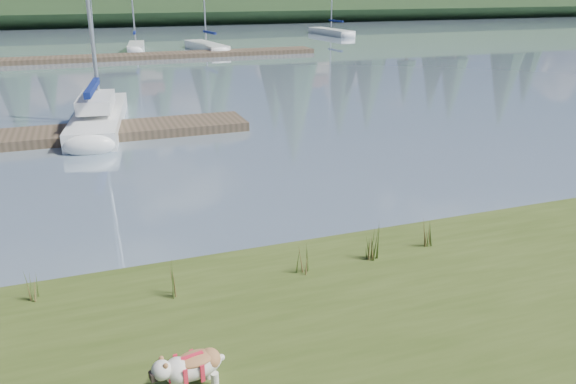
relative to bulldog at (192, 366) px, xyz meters
name	(u,v)px	position (x,y,z in m)	size (l,w,h in m)	color
ground	(100,60)	(0.38, 34.83, -0.67)	(200.00, 200.00, 0.00)	#8096A9
ridge	(84,2)	(0.38, 77.83, 1.83)	(200.00, 20.00, 5.00)	#1D3219
bulldog	(192,366)	(0.00, 0.00, 0.00)	(0.88, 0.45, 0.52)	silver
sailboat_main	(100,111)	(-0.36, 15.86, -0.25)	(2.52, 7.96, 11.36)	white
dock_far	(131,57)	(2.38, 34.83, -0.52)	(26.00, 2.20, 0.30)	#4C3D2C
sailboat_bg_2	(136,46)	(3.28, 40.18, -0.34)	(1.80, 5.69, 8.68)	white
sailboat_bg_3	(204,45)	(8.21, 38.79, -0.35)	(2.34, 7.35, 10.71)	white
sailboat_bg_5	(328,31)	(22.94, 48.56, -0.35)	(2.24, 7.78, 11.00)	white
weed_0	(176,280)	(0.17, 2.19, -0.08)	(0.17, 0.14, 0.59)	#475B23
weed_1	(303,259)	(2.20, 2.18, -0.08)	(0.17, 0.14, 0.59)	#475B23
weed_2	(374,243)	(3.50, 2.21, -0.02)	(0.17, 0.14, 0.73)	#475B23
weed_3	(31,286)	(-1.87, 2.77, -0.11)	(0.17, 0.14, 0.51)	#475B23
weed_4	(368,249)	(3.43, 2.28, -0.16)	(0.17, 0.14, 0.38)	#475B23
weed_5	(430,234)	(4.69, 2.33, -0.08)	(0.17, 0.14, 0.57)	#475B23
mud_lip	(181,277)	(0.38, 3.23, -0.60)	(60.00, 0.50, 0.14)	#33281C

